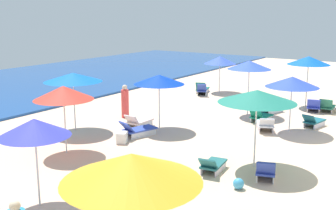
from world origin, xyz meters
The scene contains 25 objects.
umbrella_0 centered at (2.26, 3.22, 2.14)m, with size 2.21×2.21×2.36m.
lounge_chair_0_0 centered at (1.77, 4.10, 0.28)m, with size 1.50×1.19×0.70m.
lounge_chair_0_1 centered at (3.53, 2.55, 0.26)m, with size 1.37×0.79×0.64m.
umbrella_1 centered at (7.57, 4.05, 2.48)m, with size 2.22×2.22×2.70m.
lounge_chair_1_0 centered at (6.69, 3.38, 0.25)m, with size 1.48×0.91×0.71m.
lounge_chair_1_1 centered at (6.91, 2.78, 0.26)m, with size 1.28×0.74×0.73m.
umbrella_2 centered at (-4.95, 9.03, 2.20)m, with size 2.12×2.12×2.45m.
umbrella_3 centered at (-0.53, 8.02, 2.18)m, with size 2.16×2.16×2.38m.
lounge_chair_3_0 centered at (-1.88, 8.16, 0.27)m, with size 1.64×1.07×0.70m.
lounge_chair_3_1 centered at (-0.82, 8.94, 0.27)m, with size 1.35×0.64×0.67m.
umbrella_4 centered at (-2.67, 10.93, 2.30)m, with size 2.45×2.45×2.49m.
umbrella_5 centered at (-8.32, 6.42, 2.12)m, with size 1.83×1.83×2.35m.
umbrella_6 centered at (-2.55, 2.83, 2.36)m, with size 2.50×2.50×2.57m.
lounge_chair_6_0 centered at (-3.30, 2.14, 0.27)m, with size 1.33×0.91×0.70m.
lounge_chair_6_1 centered at (-3.70, 3.75, 0.24)m, with size 1.31×0.71×0.60m.
umbrella_7 centered at (8.71, 9.82, 2.03)m, with size 2.00×2.00×2.27m.
lounge_chair_7_0 centered at (7.34, 10.31, 0.28)m, with size 1.52×1.16×0.77m.
lounge_chair_7_1 centered at (7.95, 10.62, 0.25)m, with size 1.52×1.02×0.74m.
umbrella_8 centered at (4.07, 5.90, 2.47)m, with size 2.12×2.12×2.68m.
lounge_chair_8_0 centered at (5.00, 5.08, 0.27)m, with size 1.57×0.92×0.76m.
lounge_chair_8_1 centered at (3.09, 4.84, 0.26)m, with size 1.37×0.74×0.71m.
umbrella_9 centered at (-9.88, 2.05, 2.46)m, with size 2.38×2.38×2.71m.
beachgoer_0 centered at (0.27, 10.58, 0.74)m, with size 0.51×0.51×1.59m.
cooler_box_0 centered at (-2.93, 8.12, 0.21)m, with size 0.53×0.36×0.42m, color silver.
beach_ball_1 centered at (-4.47, 2.50, 0.16)m, with size 0.33×0.33×0.33m, color #3DA0D2.
Camera 1 is at (-14.96, -2.07, 4.96)m, focal length 44.99 mm.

